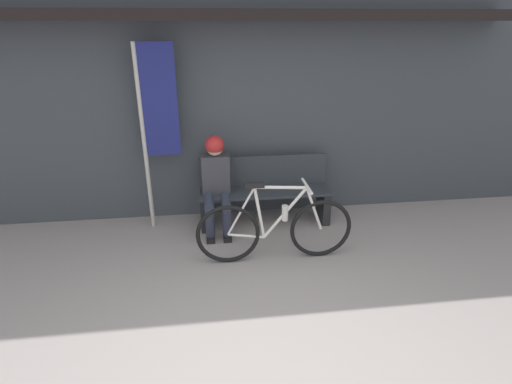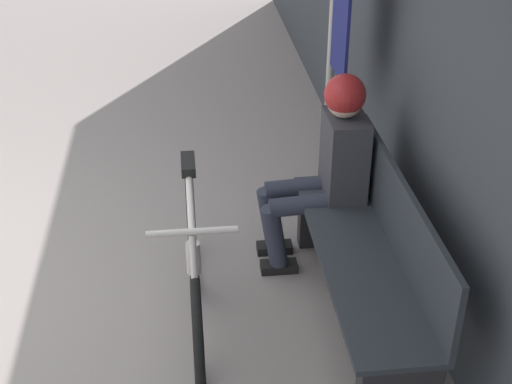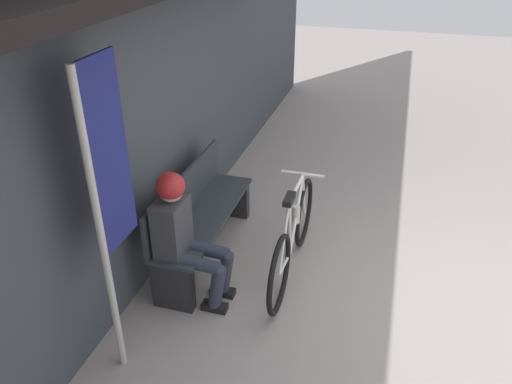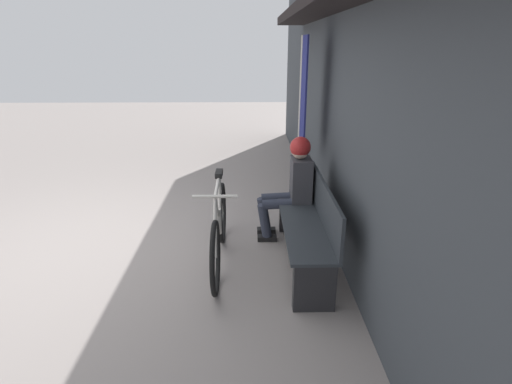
{
  "view_description": "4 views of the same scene",
  "coord_description": "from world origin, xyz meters",
  "px_view_note": "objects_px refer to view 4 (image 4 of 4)",
  "views": [
    {
      "loc": [
        -0.32,
        -2.3,
        2.44
      ],
      "look_at": [
        0.2,
        1.85,
        0.64
      ],
      "focal_mm": 28.0,
      "sensor_mm": 36.0,
      "label": 1
    },
    {
      "loc": [
        3.28,
        1.42,
        2.58
      ],
      "look_at": [
        0.34,
        1.75,
        0.84
      ],
      "focal_mm": 50.0,
      "sensor_mm": 36.0,
      "label": 2
    },
    {
      "loc": [
        -3.31,
        0.7,
        2.92
      ],
      "look_at": [
        0.3,
        1.76,
        0.82
      ],
      "focal_mm": 35.0,
      "sensor_mm": 36.0,
      "label": 3
    },
    {
      "loc": [
        4.0,
        1.74,
        2.13
      ],
      "look_at": [
        0.21,
        1.81,
        0.72
      ],
      "focal_mm": 28.0,
      "sensor_mm": 36.0,
      "label": 4
    }
  ],
  "objects_px": {
    "park_bench_near": "(309,227)",
    "banner_pole": "(302,106)",
    "person_seated": "(292,181)",
    "bicycle": "(219,230)"
  },
  "relations": [
    {
      "from": "park_bench_near",
      "to": "bicycle",
      "type": "distance_m",
      "value": 0.9
    },
    {
      "from": "person_seated",
      "to": "banner_pole",
      "type": "height_order",
      "value": "banner_pole"
    },
    {
      "from": "park_bench_near",
      "to": "banner_pole",
      "type": "distance_m",
      "value": 1.65
    },
    {
      "from": "person_seated",
      "to": "bicycle",
      "type": "bearing_deg",
      "value": -53.04
    },
    {
      "from": "park_bench_near",
      "to": "banner_pole",
      "type": "xyz_separation_m",
      "value": [
        -1.29,
        0.06,
        1.02
      ]
    },
    {
      "from": "park_bench_near",
      "to": "person_seated",
      "type": "xyz_separation_m",
      "value": [
        -0.61,
        -0.11,
        0.28
      ]
    },
    {
      "from": "bicycle",
      "to": "banner_pole",
      "type": "bearing_deg",
      "value": 142.98
    },
    {
      "from": "bicycle",
      "to": "banner_pole",
      "type": "distance_m",
      "value": 1.91
    },
    {
      "from": "bicycle",
      "to": "person_seated",
      "type": "height_order",
      "value": "person_seated"
    },
    {
      "from": "person_seated",
      "to": "banner_pole",
      "type": "relative_size",
      "value": 0.53
    }
  ]
}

